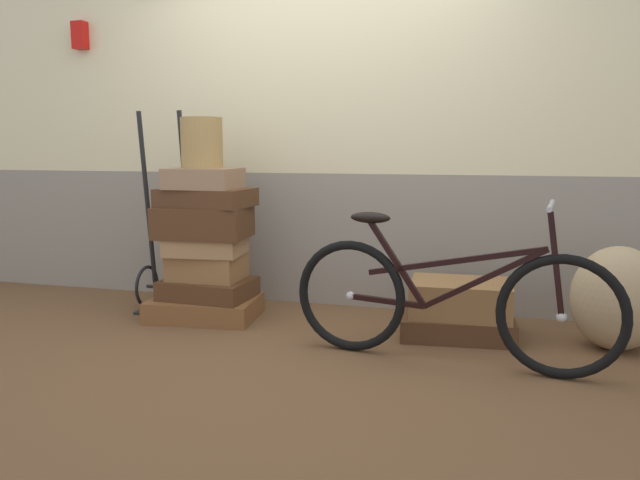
% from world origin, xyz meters
% --- Properties ---
extents(ground, '(9.73, 5.20, 0.06)m').
position_xyz_m(ground, '(0.00, 0.00, -0.03)').
color(ground, brown).
extents(station_building, '(7.73, 0.74, 3.13)m').
position_xyz_m(station_building, '(0.01, 0.85, 1.57)').
color(station_building, gray).
rests_on(station_building, ground).
extents(suitcase_0, '(0.73, 0.53, 0.14)m').
position_xyz_m(suitcase_0, '(-0.67, 0.20, 0.07)').
color(suitcase_0, brown).
rests_on(suitcase_0, ground).
extents(suitcase_1, '(0.59, 0.44, 0.12)m').
position_xyz_m(suitcase_1, '(-0.64, 0.21, 0.20)').
color(suitcase_1, '#4C2D19').
rests_on(suitcase_1, suitcase_0).
extents(suitcase_2, '(0.46, 0.35, 0.17)m').
position_xyz_m(suitcase_2, '(-0.65, 0.23, 0.34)').
color(suitcase_2, olive).
rests_on(suitcase_2, suitcase_1).
extents(suitcase_3, '(0.51, 0.39, 0.11)m').
position_xyz_m(suitcase_3, '(-0.65, 0.21, 0.48)').
color(suitcase_3, '#9E754C').
rests_on(suitcase_3, suitcase_2).
extents(suitcase_4, '(0.60, 0.44, 0.20)m').
position_xyz_m(suitcase_4, '(-0.66, 0.21, 0.64)').
color(suitcase_4, '#4C2D19').
rests_on(suitcase_4, suitcase_3).
extents(suitcase_5, '(0.59, 0.43, 0.12)m').
position_xyz_m(suitcase_5, '(-0.65, 0.24, 0.80)').
color(suitcase_5, '#4C2D19').
rests_on(suitcase_5, suitcase_4).
extents(suitcase_6, '(0.44, 0.36, 0.13)m').
position_xyz_m(suitcase_6, '(-0.65, 0.21, 0.92)').
color(suitcase_6, '#937051').
rests_on(suitcase_6, suitcase_5).
extents(suitcase_7, '(0.69, 0.48, 0.13)m').
position_xyz_m(suitcase_7, '(0.96, 0.23, 0.07)').
color(suitcase_7, '#4C2D19').
rests_on(suitcase_7, ground).
extents(suitcase_8, '(0.59, 0.42, 0.21)m').
position_xyz_m(suitcase_8, '(0.98, 0.23, 0.23)').
color(suitcase_8, olive).
rests_on(suitcase_8, suitcase_7).
extents(wicker_basket, '(0.27, 0.27, 0.32)m').
position_xyz_m(wicker_basket, '(-0.66, 0.23, 1.15)').
color(wicker_basket, '#A8844C').
rests_on(wicker_basket, suitcase_6).
extents(luggage_trolley, '(0.38, 0.37, 1.36)m').
position_xyz_m(luggage_trolley, '(-1.00, 0.34, 0.32)').
color(luggage_trolley, black).
rests_on(luggage_trolley, ground).
extents(burlap_sack, '(0.50, 0.42, 0.58)m').
position_xyz_m(burlap_sack, '(1.83, 0.22, 0.29)').
color(burlap_sack, tan).
rests_on(burlap_sack, ground).
extents(bicycle, '(1.69, 0.46, 0.86)m').
position_xyz_m(bicycle, '(0.93, -0.25, 0.34)').
color(bicycle, black).
rests_on(bicycle, ground).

